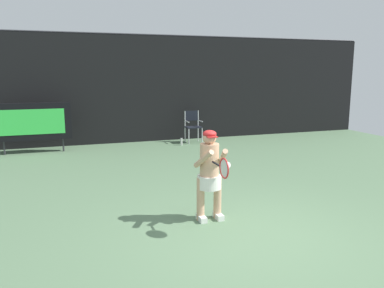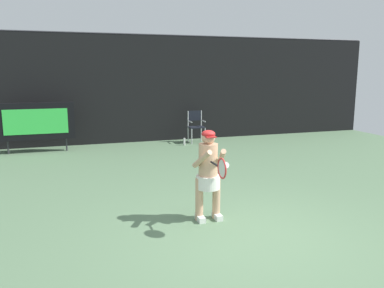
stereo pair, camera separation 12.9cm
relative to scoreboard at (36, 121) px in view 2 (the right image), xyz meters
The scene contains 7 objects.
ground 8.49m from the scoreboard, 67.15° to the right, with size 18.00×22.00×0.03m.
backdrop_screen 3.51m from the scoreboard, 15.50° to the left, with size 18.00×0.12×3.66m.
scoreboard is the anchor object (origin of this frame).
umpire_chair 5.10m from the scoreboard, ahead, with size 0.52×0.44×1.08m.
water_bottle 4.63m from the scoreboard, ahead, with size 0.07×0.07×0.27m.
tennis_player 7.34m from the scoreboard, 65.99° to the right, with size 0.53×0.60×1.49m.
tennis_racket 7.91m from the scoreboard, 68.14° to the right, with size 0.03×0.60×0.31m.
Camera 2 is at (-2.47, -4.90, 2.42)m, focal length 36.73 mm.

